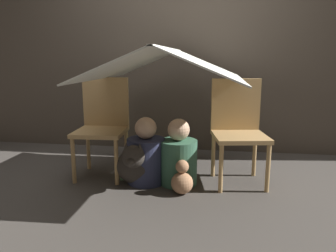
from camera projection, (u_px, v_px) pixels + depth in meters
ground_plane at (167, 183)px, 2.88m from camera, size 8.80×8.80×0.00m
wall_back at (182, 43)px, 3.74m from camera, size 7.00×0.05×2.50m
chair_left at (103, 123)px, 3.04m from camera, size 0.46×0.46×0.90m
chair_right at (238, 127)px, 2.86m from camera, size 0.51×0.51×0.90m
sheet_canopy at (168, 64)px, 2.76m from camera, size 1.25×1.52×0.27m
person_front at (146, 156)px, 2.86m from camera, size 0.33×0.33×0.59m
person_second at (178, 158)px, 2.83m from camera, size 0.32×0.32×0.58m
dog at (137, 164)px, 2.78m from camera, size 0.39×0.39×0.41m
floor_cushion at (145, 170)px, 3.06m from camera, size 0.39×0.32×0.10m
plush_toy at (182, 180)px, 2.64m from camera, size 0.18×0.18×0.28m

